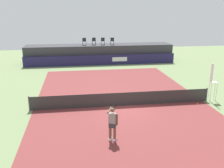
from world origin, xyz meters
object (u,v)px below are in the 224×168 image
at_px(spectator_chair_right, 112,41).
at_px(tennis_player, 113,123).
at_px(spectator_chair_left, 94,41).
at_px(spectator_chair_far_left, 84,41).
at_px(tennis_ball, 198,104).
at_px(spectator_chair_center, 103,41).
at_px(net_post_far, 207,95).
at_px(net_post_near, 29,104).
at_px(umpire_chair, 212,80).

distance_m(spectator_chair_right, tennis_player, 19.94).
bearing_deg(tennis_player, spectator_chair_left, 87.96).
bearing_deg(spectator_chair_far_left, tennis_ball, -65.61).
relative_size(spectator_chair_far_left, spectator_chair_right, 1.00).
xyz_separation_m(spectator_chair_left, spectator_chair_center, (1.09, -0.18, 0.00)).
xyz_separation_m(tennis_player, tennis_ball, (6.67, 4.10, -0.92)).
bearing_deg(tennis_player, spectator_chair_right, 81.46).
bearing_deg(net_post_far, spectator_chair_left, 114.25).
xyz_separation_m(spectator_chair_center, tennis_player, (-1.80, -19.77, -1.73)).
height_order(spectator_chair_far_left, tennis_player, spectator_chair_far_left).
distance_m(spectator_chair_right, tennis_ball, 16.20).
relative_size(spectator_chair_far_left, tennis_ball, 13.06).
bearing_deg(tennis_ball, spectator_chair_left, 110.60).
bearing_deg(spectator_chair_far_left, net_post_near, -105.95).
relative_size(net_post_far, tennis_ball, 14.71).
bearing_deg(net_post_near, spectator_chair_center, 66.39).
bearing_deg(spectator_chair_center, tennis_player, -95.21).
distance_m(spectator_chair_left, net_post_near, 16.40).
bearing_deg(tennis_ball, spectator_chair_center, 107.25).
bearing_deg(spectator_chair_center, spectator_chair_right, -6.56).
bearing_deg(spectator_chair_center, spectator_chair_far_left, 178.38).
distance_m(net_post_near, tennis_player, 6.71).
bearing_deg(spectator_chair_right, net_post_far, -72.77).
bearing_deg(spectator_chair_center, net_post_near, -113.61).
bearing_deg(net_post_far, spectator_chair_far_left, 117.98).
relative_size(umpire_chair, net_post_near, 2.76).
xyz_separation_m(spectator_chair_left, net_post_far, (6.89, -15.29, -2.19)).
bearing_deg(net_post_far, spectator_chair_center, 110.98).
relative_size(umpire_chair, net_post_far, 2.76).
bearing_deg(net_post_far, umpire_chair, 3.65).
bearing_deg(tennis_ball, net_post_near, 177.19).
bearing_deg(spectator_chair_right, umpire_chair, -71.57).
height_order(spectator_chair_right, net_post_far, spectator_chair_right).
distance_m(umpire_chair, net_post_near, 12.78).
relative_size(spectator_chair_center, umpire_chair, 0.32).
bearing_deg(tennis_player, tennis_ball, 31.57).
bearing_deg(umpire_chair, spectator_chair_right, 108.43).
height_order(umpire_chair, net_post_near, umpire_chair).
distance_m(spectator_chair_left, spectator_chair_center, 1.11).
distance_m(spectator_chair_far_left, tennis_player, 19.92).
distance_m(spectator_chair_far_left, net_post_near, 15.94).
distance_m(spectator_chair_right, net_post_far, 15.84).
relative_size(net_post_near, net_post_far, 1.00).
distance_m(spectator_chair_far_left, spectator_chair_left, 1.18).
height_order(spectator_chair_left, tennis_ball, spectator_chair_left).
bearing_deg(spectator_chair_right, spectator_chair_center, 173.44).
bearing_deg(spectator_chair_far_left, umpire_chair, -61.00).
height_order(net_post_near, net_post_far, same).
xyz_separation_m(net_post_near, tennis_player, (4.80, -4.66, 0.46)).
relative_size(spectator_chair_left, spectator_chair_center, 1.00).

